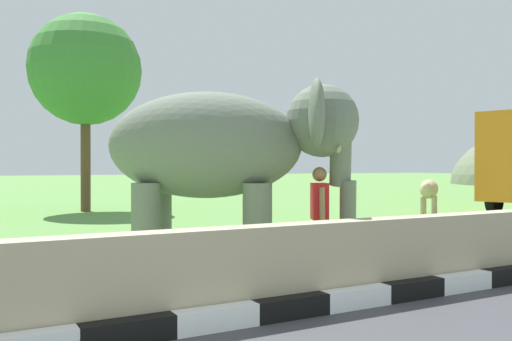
# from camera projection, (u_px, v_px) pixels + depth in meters

# --- Properties ---
(striped_curb) EXTENTS (16.20, 0.20, 0.24)m
(striped_curb) POSITION_uv_depth(u_px,v_px,m) (78.00, 340.00, 4.86)
(striped_curb) COLOR white
(striped_curb) RESTS_ON ground_plane
(barrier_parapet) EXTENTS (28.00, 0.36, 1.00)m
(barrier_parapet) POSITION_uv_depth(u_px,v_px,m) (284.00, 268.00, 6.25)
(barrier_parapet) COLOR tan
(barrier_parapet) RESTS_ON ground_plane
(elephant) EXTENTS (3.95, 3.49, 2.97)m
(elephant) POSITION_uv_depth(u_px,v_px,m) (228.00, 148.00, 8.72)
(elephant) COLOR slate
(elephant) RESTS_ON ground_plane
(person_handler) EXTENTS (0.39, 0.64, 1.66)m
(person_handler) POSITION_uv_depth(u_px,v_px,m) (319.00, 213.00, 8.68)
(person_handler) COLOR navy
(person_handler) RESTS_ON ground_plane
(cow_mid) EXTENTS (1.73, 1.51, 1.23)m
(cow_mid) POSITION_uv_depth(u_px,v_px,m) (429.00, 190.00, 18.65)
(cow_mid) COLOR tan
(cow_mid) RESTS_ON ground_plane
(tree_distant) EXTENTS (4.12, 4.12, 7.33)m
(tree_distant) POSITION_uv_depth(u_px,v_px,m) (85.00, 70.00, 20.28)
(tree_distant) COLOR brown
(tree_distant) RESTS_ON ground_plane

